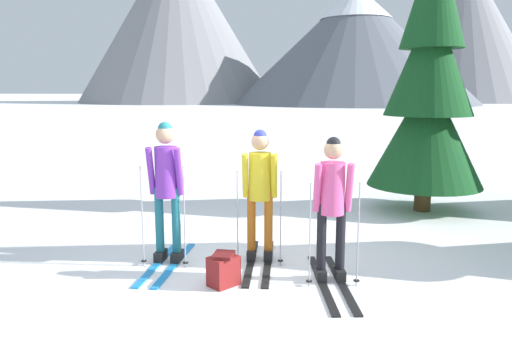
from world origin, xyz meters
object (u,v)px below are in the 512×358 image
object	(u,v)px
skier_in_purple	(166,186)
backpack_on_snow_front	(223,270)
pine_tree_far	(429,87)
skier_in_yellow	(260,191)
skier_in_pink	(332,204)

from	to	relation	value
skier_in_purple	backpack_on_snow_front	distance (m)	1.36
pine_tree_far	skier_in_yellow	bearing A→B (deg)	-127.35
skier_in_yellow	skier_in_pink	size ratio (longest dim) A/B	0.98
skier_in_purple	skier_in_yellow	bearing A→B (deg)	13.03
pine_tree_far	skier_in_pink	bearing A→B (deg)	-112.18
skier_in_purple	pine_tree_far	world-z (taller)	pine_tree_far
backpack_on_snow_front	skier_in_yellow	bearing A→B (deg)	74.01
backpack_on_snow_front	pine_tree_far	bearing A→B (deg)	56.64
skier_in_pink	pine_tree_far	bearing A→B (deg)	67.82
skier_in_purple	pine_tree_far	distance (m)	5.18
skier_in_pink	backpack_on_snow_front	distance (m)	1.44
skier_in_yellow	backpack_on_snow_front	world-z (taller)	skier_in_yellow
skier_in_yellow	skier_in_pink	world-z (taller)	skier_in_yellow
skier_in_purple	backpack_on_snow_front	xyz separation A→B (m)	(0.89, -0.65, -0.81)
backpack_on_snow_front	skier_in_purple	bearing A→B (deg)	143.95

